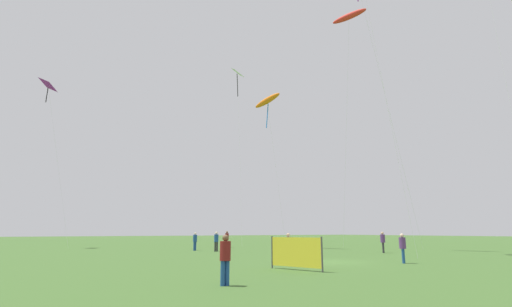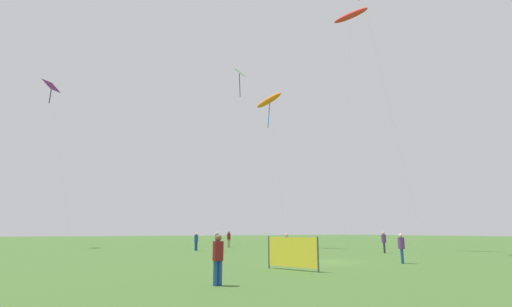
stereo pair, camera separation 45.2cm
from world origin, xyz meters
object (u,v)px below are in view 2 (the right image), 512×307
person_standing_0 (229,238)px  person_standing_2 (287,245)px  person_standing_5 (218,256)px  kite_flying_0 (269,101)px  person_standing_6 (401,246)px  kite_flying_6 (350,16)px  person_standing_1 (217,240)px  person_standing_4 (196,240)px  kite_flying_4 (52,87)px  kite_flying_3 (240,75)px  event_banner (292,252)px  person_standing_3 (384,241)px

person_standing_0 → person_standing_2: 21.66m
person_standing_5 → kite_flying_0: size_ratio=0.10×
person_standing_6 → kite_flying_6: kite_flying_6 is taller
person_standing_1 → person_standing_4: bearing=137.9°
person_standing_1 → kite_flying_0: 18.40m
kite_flying_4 → person_standing_5: bearing=-83.2°
person_standing_5 → kite_flying_3: kite_flying_3 is taller
person_standing_0 → event_banner: (-9.29, -24.70, -0.23)m
kite_flying_6 → event_banner: (-17.71, -12.07, -24.70)m
person_standing_0 → person_standing_3: (6.23, -17.06, -0.03)m
person_standing_6 → kite_flying_6: bearing=-162.0°
person_standing_1 → kite_flying_6: kite_flying_6 is taller
kite_flying_4 → person_standing_1: bearing=-53.1°
person_standing_4 → kite_flying_3: bearing=-153.5°
kite_flying_0 → person_standing_2: bearing=-120.3°
person_standing_1 → kite_flying_6: (13.40, -5.32, 24.51)m
person_standing_3 → kite_flying_6: 24.99m
person_standing_0 → kite_flying_6: kite_flying_6 is taller
kite_flying_6 → event_banner: size_ratio=8.93×
person_standing_4 → person_standing_3: bearing=113.6°
person_standing_6 → event_banner: person_standing_6 is taller
person_standing_5 → person_standing_6: size_ratio=1.01×
person_standing_3 → kite_flying_3: size_ratio=0.07×
person_standing_4 → kite_flying_0: bearing=164.1°
person_standing_2 → person_standing_5: (-7.96, -6.95, -0.00)m
person_standing_2 → event_banner: person_standing_2 is taller
person_standing_2 → kite_flying_6: 29.89m
person_standing_3 → person_standing_5: 23.34m
kite_flying_4 → event_banner: (9.99, -36.45, -18.75)m
person_standing_0 → person_standing_4: 7.57m
person_standing_4 → person_standing_6: (4.45, -20.23, -0.01)m
event_banner → kite_flying_0: bearing=59.2°
kite_flying_6 → kite_flying_4: bearing=138.6°
kite_flying_3 → kite_flying_0: bearing=-102.0°
person_standing_5 → kite_flying_4: 43.73m
person_standing_6 → kite_flying_4: size_ratio=0.08×
kite_flying_0 → person_standing_1: bearing=-156.9°
kite_flying_0 → person_standing_0: bearing=129.1°
person_standing_1 → person_standing_3: size_ratio=0.99×
kite_flying_0 → kite_flying_3: kite_flying_3 is taller
person_standing_3 → kite_flying_0: (-3.10, 13.20, 16.15)m
person_standing_1 → person_standing_6: person_standing_1 is taller
person_standing_1 → kite_flying_3: 30.74m
person_standing_2 → person_standing_3: (12.89, 3.55, 0.05)m
kite_flying_3 → person_standing_6: bearing=-102.3°
event_banner → person_standing_1: bearing=76.1°
kite_flying_6 → person_standing_2: bearing=-152.1°
person_standing_4 → kite_flying_3: 29.91m
person_standing_0 → person_standing_1: person_standing_0 is taller
person_standing_0 → person_standing_3: size_ratio=1.03×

